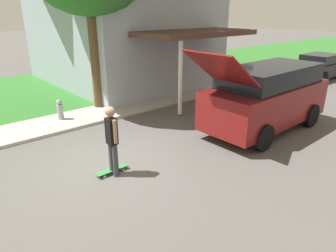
% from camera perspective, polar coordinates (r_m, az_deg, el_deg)
% --- Properties ---
extents(ground_plane, '(120.00, 120.00, 0.00)m').
position_cam_1_polar(ground_plane, '(8.06, -11.58, -6.83)').
color(ground_plane, '#54514F').
extents(lawn, '(10.00, 80.00, 0.08)m').
position_cam_1_polar(lawn, '(17.49, -7.69, 8.77)').
color(lawn, '#2D6B28').
rests_on(lawn, ground_plane).
extents(sidewalk, '(1.80, 80.00, 0.10)m').
position_cam_1_polar(sidewalk, '(14.12, 2.32, 6.02)').
color(sidewalk, '#ADA89E').
rests_on(sidewalk, ground_plane).
extents(suv_parked, '(2.02, 5.39, 2.79)m').
position_cam_1_polar(suv_parked, '(10.23, 18.31, 5.36)').
color(suv_parked, maroon).
rests_on(suv_parked, ground_plane).
extents(car_down_street, '(1.85, 4.02, 1.41)m').
position_cam_1_polar(car_down_street, '(19.76, 26.84, 10.01)').
color(car_down_street, black).
rests_on(car_down_street, ground_plane).
extents(skateboarder, '(0.41, 0.23, 1.72)m').
position_cam_1_polar(skateboarder, '(7.05, -10.62, -2.31)').
color(skateboarder, '#38383D').
rests_on(skateboarder, ground_plane).
extents(skateboard, '(0.22, 0.84, 0.10)m').
position_cam_1_polar(skateboard, '(7.52, -10.62, -8.19)').
color(skateboard, '#337F3D').
rests_on(skateboard, ground_plane).
extents(fire_hydrant, '(0.20, 0.20, 0.72)m').
position_cam_1_polar(fire_hydrant, '(11.25, -19.87, 2.92)').
color(fire_hydrant, '#99999E').
rests_on(fire_hydrant, sidewalk).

